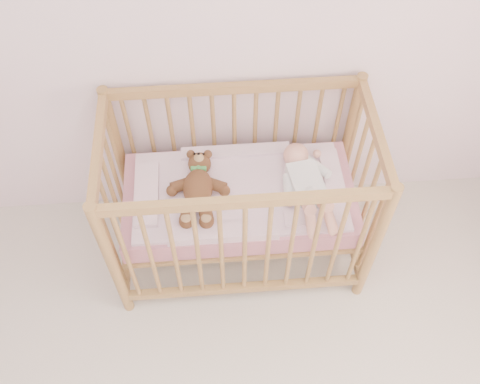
{
  "coord_description": "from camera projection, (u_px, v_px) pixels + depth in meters",
  "views": [
    {
      "loc": [
        0.15,
        -0.05,
        2.82
      ],
      "look_at": [
        0.27,
        1.55,
        0.62
      ],
      "focal_mm": 40.0,
      "sensor_mm": 36.0,
      "label": 1
    }
  ],
  "objects": [
    {
      "name": "wall_back",
      "position": [
        172.0,
        18.0,
        2.38
      ],
      "size": [
        4.0,
        0.02,
        2.7
      ],
      "primitive_type": "cube",
      "color": "white",
      "rests_on": "floor"
    },
    {
      "name": "blanket",
      "position": [
        239.0,
        191.0,
        2.8
      ],
      "size": [
        1.1,
        0.58,
        0.06
      ],
      "primitive_type": null,
      "color": "#E9A1BE",
      "rests_on": "mattress"
    },
    {
      "name": "mattress",
      "position": [
        239.0,
        199.0,
        2.86
      ],
      "size": [
        1.22,
        0.62,
        0.13
      ],
      "primitive_type": "cube",
      "color": "pink",
      "rests_on": "crib"
    },
    {
      "name": "teddy_bear",
      "position": [
        198.0,
        187.0,
        2.71
      ],
      "size": [
        0.38,
        0.51,
        0.13
      ],
      "primitive_type": null,
      "rotation": [
        0.0,
        0.0,
        -0.08
      ],
      "color": "brown",
      "rests_on": "blanket"
    },
    {
      "name": "baby",
      "position": [
        306.0,
        181.0,
        2.74
      ],
      "size": [
        0.38,
        0.64,
        0.14
      ],
      "primitive_type": null,
      "rotation": [
        0.0,
        0.0,
        0.15
      ],
      "color": "white",
      "rests_on": "blanket"
    },
    {
      "name": "crib",
      "position": [
        239.0,
        198.0,
        2.85
      ],
      "size": [
        1.36,
        0.76,
        1.0
      ],
      "primitive_type": null,
      "color": "#AB7D48",
      "rests_on": "floor"
    }
  ]
}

